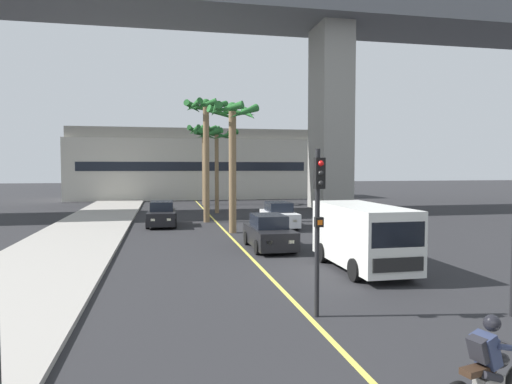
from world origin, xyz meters
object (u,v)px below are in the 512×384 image
(car_queue_front, at_px, (279,216))
(palm_tree_farthest_median, at_px, (233,132))
(car_queue_second, at_px, (162,215))
(palm_tree_far_median, at_px, (204,137))
(car_queue_third, at_px, (269,233))
(motorcyclist, at_px, (488,369))
(palm_tree_near_median, at_px, (206,125))
(delivery_van, at_px, (362,235))
(palm_tree_mid_median, at_px, (216,142))
(traffic_light_median_near, at_px, (318,209))

(car_queue_front, height_order, palm_tree_farthest_median, palm_tree_farthest_median)
(car_queue_second, height_order, palm_tree_far_median, palm_tree_far_median)
(car_queue_front, distance_m, palm_tree_far_median, 19.04)
(car_queue_second, height_order, car_queue_third, same)
(motorcyclist, xyz_separation_m, palm_tree_near_median, (-1.97, 25.16, 5.91))
(palm_tree_farthest_median, bearing_deg, delivery_van, -72.73)
(palm_tree_mid_median, bearing_deg, palm_tree_farthest_median, -91.90)
(delivery_van, xyz_separation_m, palm_tree_farthest_median, (-3.20, 10.29, 4.45))
(delivery_van, xyz_separation_m, palm_tree_near_median, (-4.19, 15.71, 5.27))
(palm_tree_near_median, bearing_deg, motorcyclist, -85.52)
(car_queue_second, distance_m, delivery_van, 15.92)
(car_queue_third, height_order, palm_tree_farthest_median, palm_tree_farthest_median)
(car_queue_front, height_order, traffic_light_median_near, traffic_light_median_near)
(car_queue_third, height_order, palm_tree_far_median, palm_tree_far_median)
(motorcyclist, xyz_separation_m, palm_tree_farthest_median, (-0.98, 19.75, 5.09))
(palm_tree_farthest_median, bearing_deg, car_queue_second, 135.43)
(motorcyclist, xyz_separation_m, car_queue_second, (-4.96, 23.66, 0.07))
(car_queue_third, xyz_separation_m, traffic_light_median_near, (-1.01, -9.67, 1.99))
(car_queue_front, bearing_deg, delivery_van, -89.84)
(delivery_van, bearing_deg, car_queue_front, 90.16)
(car_queue_third, bearing_deg, palm_tree_farthest_median, 99.12)
(car_queue_third, distance_m, palm_tree_farthest_median, 7.41)
(palm_tree_mid_median, distance_m, palm_tree_farthest_median, 11.36)
(palm_tree_far_median, bearing_deg, palm_tree_farthest_median, -90.26)
(car_queue_front, height_order, palm_tree_far_median, palm_tree_far_median)
(car_queue_third, relative_size, palm_tree_near_median, 0.49)
(traffic_light_median_near, bearing_deg, motorcyclist, -76.49)
(palm_tree_near_median, bearing_deg, traffic_light_median_near, -87.64)
(motorcyclist, xyz_separation_m, car_queue_front, (2.18, 21.56, 0.07))
(traffic_light_median_near, bearing_deg, car_queue_front, 78.89)
(palm_tree_near_median, relative_size, palm_tree_farthest_median, 1.13)
(car_queue_third, height_order, palm_tree_mid_median, palm_tree_mid_median)
(car_queue_third, bearing_deg, traffic_light_median_near, -95.95)
(car_queue_second, height_order, traffic_light_median_near, traffic_light_median_near)
(delivery_van, bearing_deg, car_queue_third, 115.44)
(traffic_light_median_near, relative_size, palm_tree_far_median, 0.53)
(traffic_light_median_near, height_order, palm_tree_mid_median, palm_tree_mid_median)
(car_queue_third, xyz_separation_m, palm_tree_mid_median, (-0.49, 16.73, 5.05))
(traffic_light_median_near, height_order, palm_tree_farthest_median, palm_tree_farthest_median)
(palm_tree_near_median, bearing_deg, car_queue_second, -153.32)
(car_queue_front, xyz_separation_m, palm_tree_farthest_median, (-3.17, -1.81, 5.02))
(delivery_van, distance_m, palm_tree_far_median, 30.57)
(delivery_van, relative_size, palm_tree_mid_median, 0.76)
(palm_tree_near_median, xyz_separation_m, palm_tree_mid_median, (1.36, 5.94, -0.78))
(palm_tree_far_median, bearing_deg, car_queue_front, -80.20)
(car_queue_third, bearing_deg, motorcyclist, -89.52)
(motorcyclist, height_order, traffic_light_median_near, traffic_light_median_near)
(car_queue_front, distance_m, car_queue_third, 7.55)
(car_queue_second, bearing_deg, car_queue_third, -62.51)
(motorcyclist, relative_size, delivery_van, 0.37)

